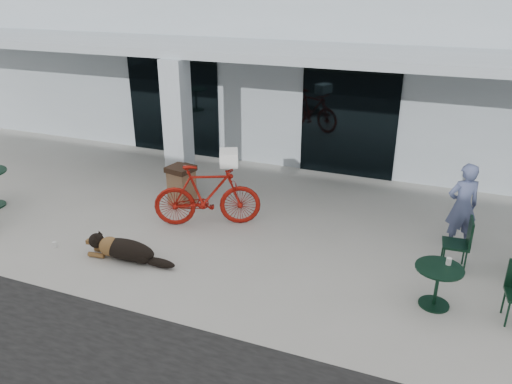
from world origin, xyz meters
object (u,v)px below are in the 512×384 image
at_px(bicycle, 207,195).
at_px(cafe_chair_far_b, 456,243).
at_px(cafe_table_far, 437,286).
at_px(trash_receptacle, 182,185).
at_px(person, 462,206).
at_px(dog, 126,249).

relative_size(bicycle, cafe_chair_far_b, 2.24).
relative_size(bicycle, cafe_table_far, 2.99).
bearing_deg(trash_receptacle, cafe_chair_far_b, -6.48).
bearing_deg(person, dog, -0.87).
bearing_deg(cafe_table_far, cafe_chair_far_b, 80.02).
distance_m(person, trash_receptacle, 5.80).
xyz_separation_m(cafe_table_far, trash_receptacle, (-5.52, 1.92, 0.11)).
height_order(bicycle, cafe_chair_far_b, bicycle).
bearing_deg(cafe_chair_far_b, person, 173.39).
height_order(person, trash_receptacle, person).
xyz_separation_m(person, trash_receptacle, (-5.78, -0.19, -0.39)).
bearing_deg(person, cafe_chair_far_b, 60.08).
xyz_separation_m(bicycle, trash_receptacle, (-1.00, 0.71, -0.20)).
height_order(bicycle, person, person).
relative_size(dog, cafe_table_far, 1.83).
bearing_deg(trash_receptacle, bicycle, -35.15).
distance_m(cafe_chair_far_b, person, 0.92).
relative_size(cafe_table_far, person, 0.43).
bearing_deg(dog, cafe_chair_far_b, 12.37).
bearing_deg(bicycle, trash_receptacle, 30.14).
relative_size(dog, trash_receptacle, 1.48).
bearing_deg(trash_receptacle, cafe_table_far, -19.16).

